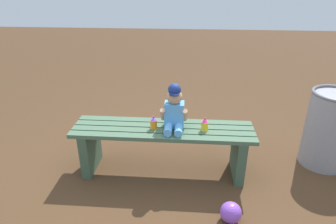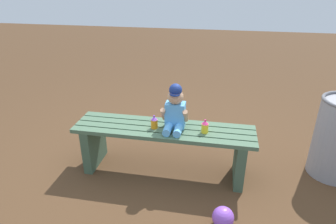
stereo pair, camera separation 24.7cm
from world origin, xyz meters
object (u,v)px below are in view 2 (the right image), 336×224
child_figure (175,109)px  toy_ball (223,217)px  sippy_cup_left (154,122)px  sippy_cup_right (205,127)px  park_bench (164,142)px

child_figure → toy_ball: (0.46, -0.61, -0.56)m
sippy_cup_left → child_figure: bearing=13.4°
sippy_cup_left → sippy_cup_right: same height
park_bench → child_figure: (0.10, 0.02, 0.33)m
sippy_cup_left → toy_ball: bearing=-41.3°
child_figure → toy_ball: size_ratio=2.50×
sippy_cup_left → toy_ball: size_ratio=0.77×
sippy_cup_right → toy_ball: (0.20, -0.56, -0.44)m
child_figure → sippy_cup_right: size_ratio=3.26×
child_figure → park_bench: bearing=-169.5°
toy_ball → sippy_cup_left: bearing=138.7°
child_figure → toy_ball: 0.95m
sippy_cup_right → park_bench: bearing=176.3°
sippy_cup_left → toy_ball: sippy_cup_left is taller
park_bench → sippy_cup_right: bearing=-3.7°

